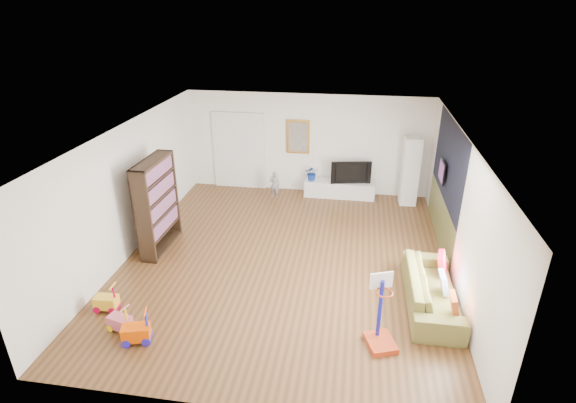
% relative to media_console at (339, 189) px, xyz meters
% --- Properties ---
extents(floor, '(6.50, 7.50, 0.00)m').
position_rel_media_console_xyz_m(floor, '(-0.93, -3.46, -0.22)').
color(floor, brown).
rests_on(floor, ground).
extents(ceiling, '(6.50, 7.50, 0.00)m').
position_rel_media_console_xyz_m(ceiling, '(-0.93, -3.46, 2.48)').
color(ceiling, white).
rests_on(ceiling, ground).
extents(wall_back, '(6.50, 0.00, 2.70)m').
position_rel_media_console_xyz_m(wall_back, '(-0.93, 0.29, 1.13)').
color(wall_back, white).
rests_on(wall_back, ground).
extents(wall_front, '(6.50, 0.00, 2.70)m').
position_rel_media_console_xyz_m(wall_front, '(-0.93, -7.21, 1.13)').
color(wall_front, white).
rests_on(wall_front, ground).
extents(wall_left, '(0.00, 7.50, 2.70)m').
position_rel_media_console_xyz_m(wall_left, '(-4.18, -3.46, 1.13)').
color(wall_left, silver).
rests_on(wall_left, ground).
extents(wall_right, '(0.00, 7.50, 2.70)m').
position_rel_media_console_xyz_m(wall_right, '(2.32, -3.46, 1.13)').
color(wall_right, silver).
rests_on(wall_right, ground).
extents(navy_accent, '(0.01, 3.20, 1.70)m').
position_rel_media_console_xyz_m(navy_accent, '(2.30, -2.06, 1.63)').
color(navy_accent, black).
rests_on(navy_accent, wall_right).
extents(olive_wainscot, '(0.01, 3.20, 1.00)m').
position_rel_media_console_xyz_m(olive_wainscot, '(2.30, -2.06, 0.28)').
color(olive_wainscot, brown).
rests_on(olive_wainscot, wall_right).
extents(doorway, '(1.45, 0.06, 2.10)m').
position_rel_media_console_xyz_m(doorway, '(-2.83, 0.25, 0.83)').
color(doorway, white).
rests_on(doorway, ground).
extents(painting_back, '(0.62, 0.06, 0.92)m').
position_rel_media_console_xyz_m(painting_back, '(-1.18, 0.25, 1.33)').
color(painting_back, gold).
rests_on(painting_back, wall_back).
extents(artwork_right, '(0.04, 0.56, 0.46)m').
position_rel_media_console_xyz_m(artwork_right, '(2.24, -1.86, 1.33)').
color(artwork_right, '#7F3F8C').
rests_on(artwork_right, wall_right).
extents(media_console, '(1.89, 0.48, 0.44)m').
position_rel_media_console_xyz_m(media_console, '(0.00, 0.00, 0.00)').
color(media_console, silver).
rests_on(media_console, ground).
extents(tall_cabinet, '(0.44, 0.44, 1.80)m').
position_rel_media_console_xyz_m(tall_cabinet, '(1.79, -0.17, 0.68)').
color(tall_cabinet, white).
rests_on(tall_cabinet, ground).
extents(bookshelf, '(0.38, 1.37, 1.99)m').
position_rel_media_console_xyz_m(bookshelf, '(-3.66, -3.34, 0.78)').
color(bookshelf, '#302114').
rests_on(bookshelf, ground).
extents(sofa, '(0.85, 2.15, 0.63)m').
position_rel_media_console_xyz_m(sofa, '(1.84, -4.52, 0.09)').
color(sofa, olive).
rests_on(sofa, ground).
extents(basketball_hoop, '(0.57, 0.62, 1.22)m').
position_rel_media_console_xyz_m(basketball_hoop, '(0.94, -5.69, 0.39)').
color(basketball_hoop, '#B73715').
rests_on(basketball_hoop, ground).
extents(ride_on_yellow, '(0.40, 0.26, 0.52)m').
position_rel_media_console_xyz_m(ride_on_yellow, '(-3.72, -5.55, 0.04)').
color(ride_on_yellow, yellow).
rests_on(ride_on_yellow, ground).
extents(ride_on_orange, '(0.48, 0.38, 0.57)m').
position_rel_media_console_xyz_m(ride_on_orange, '(-2.84, -6.21, 0.06)').
color(ride_on_orange, '#FC5300').
rests_on(ride_on_orange, ground).
extents(ride_on_pink, '(0.42, 0.32, 0.50)m').
position_rel_media_console_xyz_m(ride_on_pink, '(-3.23, -6.00, 0.03)').
color(ride_on_pink, '#D0596E').
rests_on(ride_on_pink, ground).
extents(child, '(0.28, 0.18, 0.74)m').
position_rel_media_console_xyz_m(child, '(-1.72, -0.34, 0.15)').
color(child, gray).
rests_on(child, ground).
extents(tv, '(1.07, 0.34, 0.61)m').
position_rel_media_console_xyz_m(tv, '(0.27, -0.01, 0.53)').
color(tv, black).
rests_on(tv, media_console).
extents(vase_plant, '(0.41, 0.37, 0.42)m').
position_rel_media_console_xyz_m(vase_plant, '(-0.75, -0.03, 0.43)').
color(vase_plant, navy).
rests_on(vase_plant, media_console).
extents(pillow_left, '(0.10, 0.35, 0.35)m').
position_rel_media_console_xyz_m(pillow_left, '(2.08, -5.15, 0.27)').
color(pillow_left, '#AF491F').
rests_on(pillow_left, sofa).
extents(pillow_center, '(0.09, 0.35, 0.35)m').
position_rel_media_console_xyz_m(pillow_center, '(2.01, -4.53, 0.27)').
color(pillow_center, white).
rests_on(pillow_center, sofa).
extents(pillow_right, '(0.19, 0.40, 0.39)m').
position_rel_media_console_xyz_m(pillow_right, '(2.08, -3.90, 0.27)').
color(pillow_right, red).
rests_on(pillow_right, sofa).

